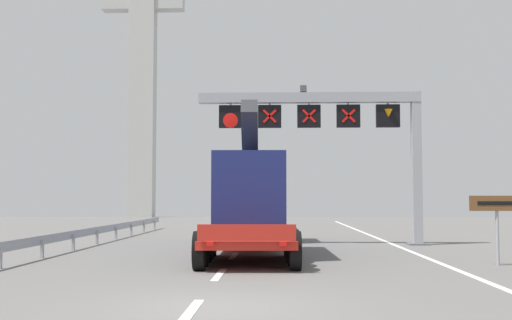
{
  "coord_description": "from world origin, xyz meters",
  "views": [
    {
      "loc": [
        1.17,
        -11.76,
        2.02
      ],
      "look_at": [
        0.27,
        13.7,
        3.59
      ],
      "focal_mm": 43.84,
      "sensor_mm": 36.0,
      "label": 1
    }
  ],
  "objects_px": {
    "overhead_lane_gantry": "(337,122)",
    "bridge_pylon_distant": "(143,41)",
    "heavy_haul_truck_red": "(251,199)",
    "tourist_info_sign_brown": "(497,212)"
  },
  "relations": [
    {
      "from": "heavy_haul_truck_red",
      "to": "bridge_pylon_distant",
      "type": "bearing_deg",
      "value": 108.07
    },
    {
      "from": "bridge_pylon_distant",
      "to": "overhead_lane_gantry",
      "type": "bearing_deg",
      "value": -66.25
    },
    {
      "from": "heavy_haul_truck_red",
      "to": "tourist_info_sign_brown",
      "type": "bearing_deg",
      "value": -36.99
    },
    {
      "from": "heavy_haul_truck_red",
      "to": "bridge_pylon_distant",
      "type": "height_order",
      "value": "bridge_pylon_distant"
    },
    {
      "from": "overhead_lane_gantry",
      "to": "tourist_info_sign_brown",
      "type": "relative_size",
      "value": 4.79
    },
    {
      "from": "heavy_haul_truck_red",
      "to": "bridge_pylon_distant",
      "type": "xyz_separation_m",
      "value": [
        -13.82,
        42.36,
        17.33
      ]
    },
    {
      "from": "overhead_lane_gantry",
      "to": "bridge_pylon_distant",
      "type": "xyz_separation_m",
      "value": [
        -17.52,
        39.83,
        13.94
      ]
    },
    {
      "from": "tourist_info_sign_brown",
      "to": "bridge_pylon_distant",
      "type": "relative_size",
      "value": 0.06
    },
    {
      "from": "tourist_info_sign_brown",
      "to": "bridge_pylon_distant",
      "type": "bearing_deg",
      "value": 114.09
    },
    {
      "from": "overhead_lane_gantry",
      "to": "bridge_pylon_distant",
      "type": "bearing_deg",
      "value": 113.75
    }
  ]
}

